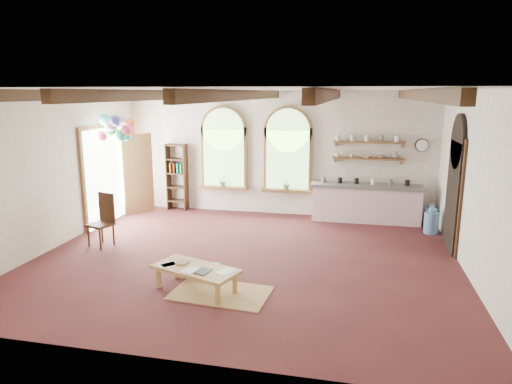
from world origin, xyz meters
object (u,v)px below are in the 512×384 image
(kitchen_counter, at_px, (366,203))
(balloon_cluster, at_px, (117,128))
(side_chair, at_px, (102,231))
(coffee_table, at_px, (196,270))

(kitchen_counter, xyz_separation_m, balloon_cluster, (-5.71, -1.64, 1.86))
(balloon_cluster, bearing_deg, kitchen_counter, 16.01)
(side_chair, bearing_deg, balloon_cluster, 101.64)
(kitchen_counter, height_order, coffee_table, kitchen_counter)
(kitchen_counter, bearing_deg, side_chair, -150.47)
(coffee_table, distance_m, side_chair, 3.18)
(side_chair, bearing_deg, coffee_table, -32.52)
(kitchen_counter, relative_size, coffee_table, 1.75)
(side_chair, xyz_separation_m, balloon_cluster, (-0.29, 1.43, 2.02))
(kitchen_counter, relative_size, side_chair, 2.43)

